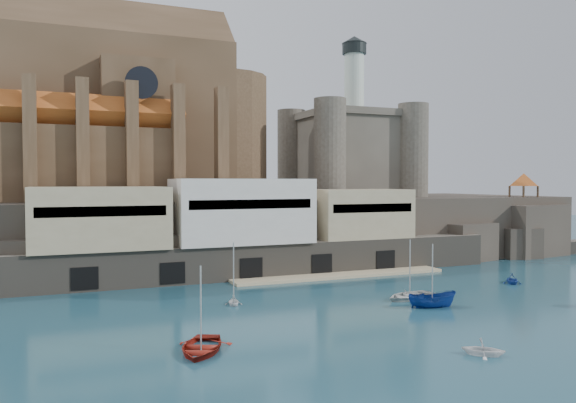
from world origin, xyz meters
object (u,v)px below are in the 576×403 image
(boat_2, at_px, (432,307))
(boat_0, at_px, (201,351))
(boat_1, at_px, (483,355))
(castle_keep, at_px, (350,150))
(pavilion, at_px, (524,181))
(church, at_px, (117,120))

(boat_2, bearing_deg, boat_0, 115.41)
(boat_0, height_order, boat_1, boat_0)
(castle_keep, relative_size, pavilion, 4.58)
(boat_1, relative_size, boat_2, 0.60)
(castle_keep, bearing_deg, church, 178.89)
(church, xyz_separation_m, castle_keep, (40.21, -0.78, -3.81))
(castle_keep, xyz_separation_m, pavilion, (25.92, -15.08, -5.59))
(boat_0, distance_m, boat_2, 25.55)
(castle_keep, height_order, boat_2, castle_keep)
(church, relative_size, boat_0, 7.63)
(castle_keep, height_order, pavilion, castle_keep)
(church, bearing_deg, castle_keep, -1.11)
(boat_2, bearing_deg, pavilion, -42.11)
(church, bearing_deg, boat_0, -88.80)
(church, xyz_separation_m, boat_0, (1.03, -49.28, -22.13))
(pavilion, distance_m, boat_1, 64.00)
(church, height_order, pavilion, church)
(castle_keep, xyz_separation_m, boat_0, (-39.18, -48.51, -18.31))
(castle_keep, xyz_separation_m, boat_2, (-14.23, -43.03, -18.31))
(boat_2, bearing_deg, church, 43.71)
(castle_keep, distance_m, pavilion, 30.50)
(church, relative_size, boat_1, 15.57)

